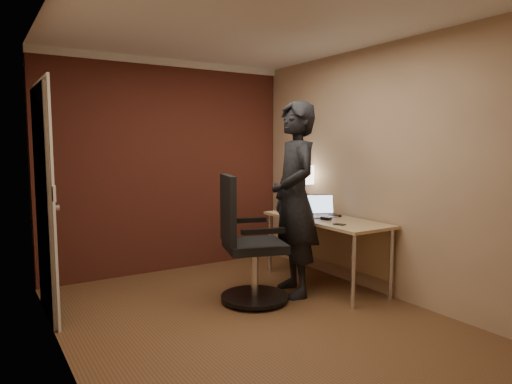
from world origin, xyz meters
The scene contains 9 objects.
room centered at (-0.27, 1.54, 1.37)m, with size 4.00×4.00×4.00m.
desk centered at (1.25, 0.48, 0.60)m, with size 0.60×1.50×0.73m.
desk_lamp centered at (1.31, 1.09, 1.15)m, with size 0.22×0.22×0.54m.
laptop centered at (1.22, 0.62, 0.79)m, with size 0.41×0.38×0.23m.
mouse centered at (1.11, 0.39, 0.75)m, with size 0.06×0.10×0.03m, color black.
phone centered at (1.03, 0.10, 0.73)m, with size 0.06×0.12×0.01m, color black.
wallet centered at (1.33, 0.50, 0.74)m, with size 0.09×0.11×0.02m, color black.
office_chair centered at (0.19, 0.45, 0.53)m, with size 0.68×0.75×1.20m.
person centered at (0.73, 0.43, 0.97)m, with size 0.71×0.46×1.94m, color black.
Camera 1 is at (-1.99, -3.20, 1.51)m, focal length 32.00 mm.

